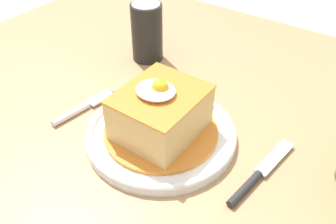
% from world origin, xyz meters
% --- Properties ---
extents(dining_table, '(1.16, 0.99, 0.76)m').
position_xyz_m(dining_table, '(0.00, 0.00, 0.65)').
color(dining_table, '#A87F56').
rests_on(dining_table, ground_plane).
extents(main_plate, '(0.25, 0.25, 0.02)m').
position_xyz_m(main_plate, '(0.02, -0.04, 0.77)').
color(main_plate, white).
rests_on(main_plate, dining_table).
extents(sandwich_meal, '(0.19, 0.19, 0.10)m').
position_xyz_m(sandwich_meal, '(0.02, -0.04, 0.81)').
color(sandwich_meal, orange).
rests_on(sandwich_meal, main_plate).
extents(fork, '(0.03, 0.14, 0.01)m').
position_xyz_m(fork, '(-0.14, -0.07, 0.77)').
color(fork, silver).
rests_on(fork, dining_table).
extents(knife, '(0.04, 0.17, 0.01)m').
position_xyz_m(knife, '(0.19, -0.04, 0.77)').
color(knife, '#262628').
rests_on(knife, dining_table).
extents(soda_can, '(0.07, 0.07, 0.12)m').
position_xyz_m(soda_can, '(-0.16, 0.15, 0.82)').
color(soda_can, black).
rests_on(soda_can, dining_table).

